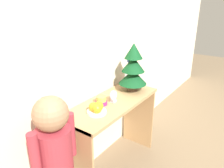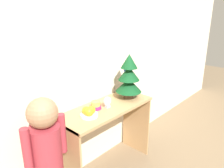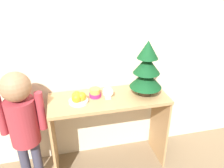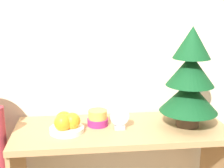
% 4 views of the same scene
% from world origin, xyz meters
% --- Properties ---
extents(back_wall, '(7.00, 0.05, 2.50)m').
position_xyz_m(back_wall, '(0.00, 0.47, 1.25)').
color(back_wall, beige).
rests_on(back_wall, ground_plane).
extents(console_table, '(1.09, 0.43, 0.79)m').
position_xyz_m(console_table, '(0.00, 0.21, 0.59)').
color(console_table, tan).
rests_on(console_table, ground_plane).
extents(mini_tree, '(0.30, 0.30, 0.51)m').
position_xyz_m(mini_tree, '(0.34, 0.20, 1.04)').
color(mini_tree, '#4C3828').
rests_on(mini_tree, console_table).
extents(fruit_bowl, '(0.17, 0.17, 0.10)m').
position_xyz_m(fruit_bowl, '(-0.28, 0.18, 0.83)').
color(fruit_bowl, silver).
rests_on(fruit_bowl, console_table).
extents(singing_bowl, '(0.11, 0.11, 0.08)m').
position_xyz_m(singing_bowl, '(-0.12, 0.26, 0.83)').
color(singing_bowl, '#9E2366').
rests_on(singing_bowl, console_table).
extents(desk_clock, '(0.10, 0.04, 0.12)m').
position_xyz_m(desk_clock, '(-0.01, 0.19, 0.85)').
color(desk_clock, '#B2B2B7').
rests_on(desk_clock, console_table).
extents(child_figure, '(0.39, 0.25, 1.12)m').
position_xyz_m(child_figure, '(-0.76, 0.17, 0.71)').
color(child_figure, '#38384C').
rests_on(child_figure, ground_plane).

